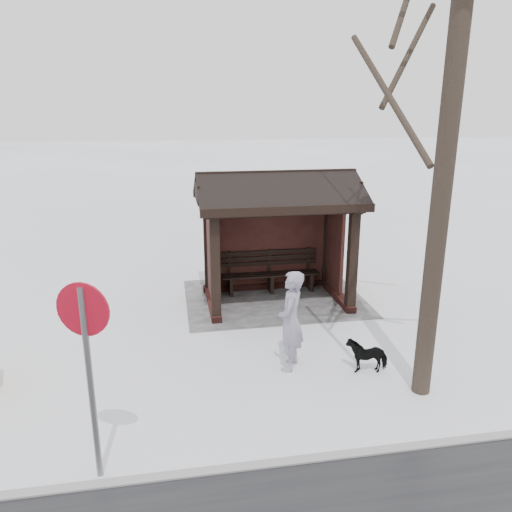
{
  "coord_description": "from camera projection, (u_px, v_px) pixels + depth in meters",
  "views": [
    {
      "loc": [
        2.37,
        10.76,
        4.43
      ],
      "look_at": [
        0.62,
        0.8,
        1.39
      ],
      "focal_mm": 35.0,
      "sensor_mm": 36.0,
      "label": 1
    }
  ],
  "objects": [
    {
      "name": "ground",
      "position": [
        276.0,
        301.0,
        11.82
      ],
      "size": [
        120.0,
        120.0,
        0.0
      ],
      "primitive_type": "plane",
      "color": "white",
      "rests_on": "ground"
    },
    {
      "name": "kerb",
      "position": [
        363.0,
        453.0,
        6.63
      ],
      "size": [
        120.0,
        0.15,
        0.06
      ],
      "primitive_type": "cube",
      "color": "gray",
      "rests_on": "ground"
    },
    {
      "name": "trampled_patch",
      "position": [
        274.0,
        298.0,
        12.0
      ],
      "size": [
        4.2,
        3.2,
        0.02
      ],
      "primitive_type": "cube",
      "color": "gray",
      "rests_on": "ground"
    },
    {
      "name": "bus_shelter",
      "position": [
        275.0,
        210.0,
        11.34
      ],
      "size": [
        3.6,
        2.4,
        3.09
      ],
      "color": "#351613",
      "rests_on": "ground"
    },
    {
      "name": "pedestrian",
      "position": [
        291.0,
        321.0,
        8.58
      ],
      "size": [
        0.66,
        0.77,
        1.79
      ],
      "primitive_type": "imported",
      "rotation": [
        0.0,
        0.0,
        1.15
      ],
      "color": "gray",
      "rests_on": "ground"
    },
    {
      "name": "dog",
      "position": [
        367.0,
        354.0,
        8.68
      ],
      "size": [
        0.72,
        0.37,
        0.59
      ],
      "primitive_type": "imported",
      "rotation": [
        0.0,
        0.0,
        1.49
      ],
      "color": "black",
      "rests_on": "ground"
    },
    {
      "name": "road_sign",
      "position": [
        86.0,
        342.0,
        5.75
      ],
      "size": [
        0.62,
        0.27,
        2.56
      ],
      "rotation": [
        0.0,
        0.0,
        -0.38
      ],
      "color": "slate",
      "rests_on": "ground"
    }
  ]
}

